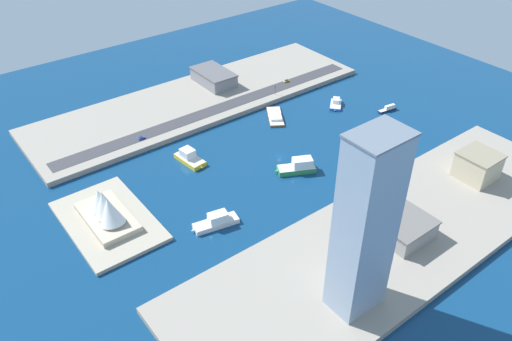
{
  "coord_description": "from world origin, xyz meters",
  "views": [
    {
      "loc": [
        -191.48,
        164.41,
        170.23
      ],
      "look_at": [
        -5.2,
        21.6,
        2.26
      ],
      "focal_mm": 35.9,
      "sensor_mm": 36.0,
      "label": 1
    }
  ],
  "objects_px": {
    "ferry_green_doubledeck": "(298,166)",
    "taxi_yellow_cab": "(286,81)",
    "tugboat_red": "(404,137)",
    "traffic_light_waterfront": "(275,89)",
    "office_block_beige": "(478,166)",
    "barge_flat_brown": "(275,116)",
    "warehouse_low_gray": "(214,77)",
    "tower_tall_glass": "(365,227)",
    "patrol_launch_navy": "(388,109)",
    "carpark_squat_concrete": "(399,225)",
    "catamaran_blue": "(336,104)",
    "hatchback_blue": "(141,138)",
    "opera_landmark": "(106,209)",
    "yacht_sleek_gray": "(378,157)",
    "ferry_yellow_fast": "(189,158)",
    "ferry_white_commuter": "(216,221)"
  },
  "relations": [
    {
      "from": "tower_tall_glass",
      "to": "traffic_light_waterfront",
      "type": "distance_m",
      "value": 190.7
    },
    {
      "from": "barge_flat_brown",
      "to": "hatchback_blue",
      "type": "height_order",
      "value": "hatchback_blue"
    },
    {
      "from": "ferry_green_doubledeck",
      "to": "tower_tall_glass",
      "type": "relative_size",
      "value": 0.29
    },
    {
      "from": "ferry_green_doubledeck",
      "to": "carpark_squat_concrete",
      "type": "bearing_deg",
      "value": -178.86
    },
    {
      "from": "carpark_squat_concrete",
      "to": "warehouse_low_gray",
      "type": "bearing_deg",
      "value": -6.01
    },
    {
      "from": "ferry_yellow_fast",
      "to": "taxi_yellow_cab",
      "type": "distance_m",
      "value": 116.23
    },
    {
      "from": "ferry_yellow_fast",
      "to": "opera_landmark",
      "type": "height_order",
      "value": "opera_landmark"
    },
    {
      "from": "catamaran_blue",
      "to": "tower_tall_glass",
      "type": "xyz_separation_m",
      "value": [
        -129.37,
        118.34,
        42.2
      ]
    },
    {
      "from": "ferry_white_commuter",
      "to": "tower_tall_glass",
      "type": "bearing_deg",
      "value": -167.48
    },
    {
      "from": "patrol_launch_navy",
      "to": "opera_landmark",
      "type": "distance_m",
      "value": 200.72
    },
    {
      "from": "ferry_white_commuter",
      "to": "office_block_beige",
      "type": "height_order",
      "value": "office_block_beige"
    },
    {
      "from": "ferry_yellow_fast",
      "to": "warehouse_low_gray",
      "type": "xyz_separation_m",
      "value": [
        72.26,
        -65.34,
        5.44
      ]
    },
    {
      "from": "ferry_green_doubledeck",
      "to": "office_block_beige",
      "type": "height_order",
      "value": "office_block_beige"
    },
    {
      "from": "tugboat_red",
      "to": "traffic_light_waterfront",
      "type": "distance_m",
      "value": 96.22
    },
    {
      "from": "ferry_green_doubledeck",
      "to": "ferry_yellow_fast",
      "type": "bearing_deg",
      "value": 43.74
    },
    {
      "from": "carpark_squat_concrete",
      "to": "hatchback_blue",
      "type": "height_order",
      "value": "carpark_squat_concrete"
    },
    {
      "from": "ferry_white_commuter",
      "to": "barge_flat_brown",
      "type": "xyz_separation_m",
      "value": [
        65.29,
        -91.08,
        -1.44
      ]
    },
    {
      "from": "barge_flat_brown",
      "to": "office_block_beige",
      "type": "height_order",
      "value": "office_block_beige"
    },
    {
      "from": "tower_tall_glass",
      "to": "patrol_launch_navy",
      "type": "bearing_deg",
      "value": -54.07
    },
    {
      "from": "warehouse_low_gray",
      "to": "traffic_light_waterfront",
      "type": "height_order",
      "value": "warehouse_low_gray"
    },
    {
      "from": "catamaran_blue",
      "to": "ferry_yellow_fast",
      "type": "distance_m",
      "value": 116.49
    },
    {
      "from": "catamaran_blue",
      "to": "ferry_green_doubledeck",
      "type": "relative_size",
      "value": 0.69
    },
    {
      "from": "catamaran_blue",
      "to": "office_block_beige",
      "type": "bearing_deg",
      "value": 178.95
    },
    {
      "from": "ferry_white_commuter",
      "to": "warehouse_low_gray",
      "type": "height_order",
      "value": "warehouse_low_gray"
    },
    {
      "from": "warehouse_low_gray",
      "to": "tower_tall_glass",
      "type": "relative_size",
      "value": 0.43
    },
    {
      "from": "barge_flat_brown",
      "to": "traffic_light_waterfront",
      "type": "distance_m",
      "value": 28.55
    },
    {
      "from": "office_block_beige",
      "to": "hatchback_blue",
      "type": "relative_size",
      "value": 4.57
    },
    {
      "from": "ferry_green_doubledeck",
      "to": "taxi_yellow_cab",
      "type": "height_order",
      "value": "ferry_green_doubledeck"
    },
    {
      "from": "ferry_green_doubledeck",
      "to": "office_block_beige",
      "type": "relative_size",
      "value": 1.19
    },
    {
      "from": "opera_landmark",
      "to": "catamaran_blue",
      "type": "bearing_deg",
      "value": -83.91
    },
    {
      "from": "barge_flat_brown",
      "to": "opera_landmark",
      "type": "height_order",
      "value": "opera_landmark"
    },
    {
      "from": "barge_flat_brown",
      "to": "warehouse_low_gray",
      "type": "xyz_separation_m",
      "value": [
        63.21,
        6.89,
        6.96
      ]
    },
    {
      "from": "tugboat_red",
      "to": "ferry_white_commuter",
      "type": "bearing_deg",
      "value": 88.25
    },
    {
      "from": "warehouse_low_gray",
      "to": "patrol_launch_navy",
      "type": "bearing_deg",
      "value": -143.96
    },
    {
      "from": "tower_tall_glass",
      "to": "taxi_yellow_cab",
      "type": "bearing_deg",
      "value": -32.5
    },
    {
      "from": "traffic_light_waterfront",
      "to": "tugboat_red",
      "type": "bearing_deg",
      "value": -161.72
    },
    {
      "from": "barge_flat_brown",
      "to": "ferry_yellow_fast",
      "type": "relative_size",
      "value": 1.2
    },
    {
      "from": "carpark_squat_concrete",
      "to": "barge_flat_brown",
      "type": "bearing_deg",
      "value": -12.03
    },
    {
      "from": "ferry_green_doubledeck",
      "to": "tower_tall_glass",
      "type": "distance_m",
      "value": 106.1
    },
    {
      "from": "yacht_sleek_gray",
      "to": "ferry_white_commuter",
      "type": "relative_size",
      "value": 0.53
    },
    {
      "from": "yacht_sleek_gray",
      "to": "traffic_light_waterfront",
      "type": "relative_size",
      "value": 2.04
    },
    {
      "from": "taxi_yellow_cab",
      "to": "ferry_white_commuter",
      "type": "bearing_deg",
      "value": 127.33
    },
    {
      "from": "barge_flat_brown",
      "to": "patrol_launch_navy",
      "type": "xyz_separation_m",
      "value": [
        -39.03,
        -67.52,
        0.31
      ]
    },
    {
      "from": "ferry_green_doubledeck",
      "to": "office_block_beige",
      "type": "bearing_deg",
      "value": -133.48
    },
    {
      "from": "office_block_beige",
      "to": "catamaran_blue",
      "type": "bearing_deg",
      "value": -1.05
    },
    {
      "from": "yacht_sleek_gray",
      "to": "ferry_white_commuter",
      "type": "xyz_separation_m",
      "value": [
        8.9,
        108.46,
        1.31
      ]
    },
    {
      "from": "barge_flat_brown",
      "to": "taxi_yellow_cab",
      "type": "bearing_deg",
      "value": -48.76
    },
    {
      "from": "catamaran_blue",
      "to": "carpark_squat_concrete",
      "type": "relative_size",
      "value": 0.58
    },
    {
      "from": "barge_flat_brown",
      "to": "warehouse_low_gray",
      "type": "bearing_deg",
      "value": 6.22
    },
    {
      "from": "carpark_squat_concrete",
      "to": "tugboat_red",
      "type": "bearing_deg",
      "value": -53.01
    }
  ]
}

